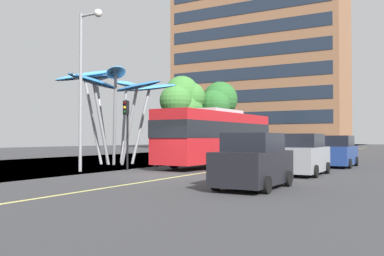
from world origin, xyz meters
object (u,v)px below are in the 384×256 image
Objects in this scene: leaf_sculpture at (115,86)px; traffic_light_opposite at (228,131)px; traffic_light_kerb_near at (126,120)px; pedestrian at (156,153)px; car_parked_mid at (302,155)px; no_entry_sign at (159,138)px; street_lamp at (85,71)px; traffic_light_island_mid at (208,126)px; car_parked_near at (253,162)px; car_parked_far at (337,152)px; red_bus at (217,135)px; traffic_light_kerb_far at (163,127)px.

leaf_sculpture is 11.59m from traffic_light_opposite.
traffic_light_kerb_near is 2.32× the size of pedestrian.
leaf_sculpture reaches higher than car_parked_mid.
no_entry_sign is at bearing 115.81° from pedestrian.
car_parked_mid reaches higher than pedestrian.
traffic_light_kerb_near is (4.03, -3.79, -2.61)m from leaf_sculpture.
street_lamp is at bearing -64.94° from leaf_sculpture.
pedestrian is 0.62× the size of no_entry_sign.
traffic_light_island_mid reaches higher than car_parked_near.
traffic_light_kerb_near is 3.91m from pedestrian.
car_parked_near is 12.07m from street_lamp.
leaf_sculpture is 4.89m from no_entry_sign.
pedestrian is at bearing -91.18° from traffic_light_opposite.
leaf_sculpture is at bearing 171.82° from car_parked_mid.
leaf_sculpture is 16.64m from car_parked_near.
no_entry_sign reaches higher than car_parked_far.
traffic_light_kerb_near is 9.97m from car_parked_mid.
traffic_light_opposite is 9.50m from no_entry_sign.
car_parked_near is (9.52, -4.72, -1.92)m from traffic_light_kerb_near.
street_lamp reaches higher than car_parked_far.
car_parked_far is 1.61× the size of no_entry_sign.
traffic_light_island_mid is 1.41× the size of no_entry_sign.
no_entry_sign is (-10.97, -4.12, 0.90)m from car_parked_far.
car_parked_near is at bearing -58.04° from traffic_light_island_mid.
no_entry_sign is (3.10, 0.99, -3.64)m from leaf_sculpture.
street_lamp reaches higher than no_entry_sign.
car_parked_far is (10.05, -5.31, -1.50)m from traffic_light_opposite.
car_parked_mid is at bearing -30.11° from red_bus.
traffic_light_opposite is at bearing 85.37° from street_lamp.
traffic_light_kerb_near is 0.89× the size of car_parked_far.
street_lamp is 7.73m from no_entry_sign.
car_parked_far is 11.68m from pedestrian.
traffic_light_kerb_far is (-0.29, 4.33, -0.29)m from traffic_light_kerb_near.
pedestrian is (-9.85, 1.52, -0.11)m from car_parked_mid.
leaf_sculpture is 2.03× the size of car_parked_far.
traffic_light_kerb_near is 1.43× the size of no_entry_sign.
car_parked_near is 2.30× the size of pedestrian.
traffic_light_opposite reaches higher than car_parked_far.
traffic_light_kerb_near reaches higher than red_bus.
traffic_light_island_mid is 0.88× the size of car_parked_far.
car_parked_mid is at bearing -43.00° from traffic_light_island_mid.
street_lamp is 3.17× the size of no_entry_sign.
pedestrian is at bearing -64.19° from no_entry_sign.
traffic_light_island_mid reaches higher than red_bus.
leaf_sculpture reaches higher than traffic_light_kerb_near.
red_bus is at bearing -154.76° from car_parked_far.
leaf_sculpture is at bearing -162.24° from no_entry_sign.
car_parked_near is at bearing -90.79° from car_parked_mid.
car_parked_near is 6.56m from car_parked_mid.
street_lamp is (-10.94, -3.84, 4.53)m from car_parked_mid.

